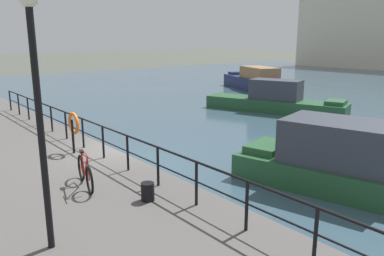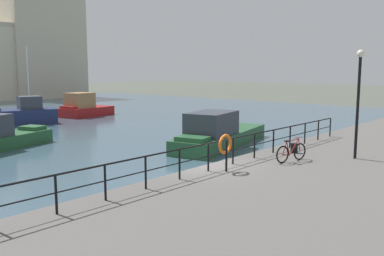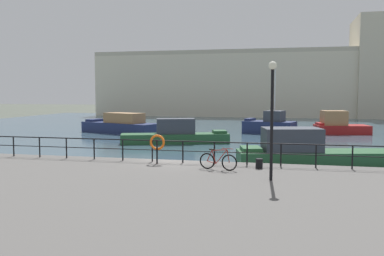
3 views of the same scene
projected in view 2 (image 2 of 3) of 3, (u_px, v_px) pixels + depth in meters
The scene contains 10 objects.
ground_plane at pixel (207, 184), 16.52m from camera, with size 240.00×240.00×0.00m, color #4C5147.
quay_promenade at pixel (375, 211), 12.17m from camera, with size 56.00×13.00×0.81m, color #565451.
moored_blue_motorboat at pixel (218, 134), 24.58m from camera, with size 9.42×4.46×2.16m.
moored_cabin_cruiser at pixel (84, 108), 40.84m from camera, with size 5.61×3.62×2.37m.
moored_small_launch at pixel (24, 114), 34.75m from camera, with size 5.60×3.91×6.53m.
quay_railing at pixel (221, 149), 15.78m from camera, with size 20.27×0.07×1.08m.
parked_bicycle at pixel (291, 152), 16.86m from camera, with size 1.74×0.45×0.98m.
mooring_bollard at pixel (294, 148), 18.69m from camera, with size 0.32×0.32×0.44m, color black.
life_ring_stand at pixel (225, 146), 15.16m from camera, with size 0.75×0.16×1.40m.
quay_lamp_post at pixel (359, 90), 17.10m from camera, with size 0.32×0.32×4.58m.
Camera 2 is at (-12.35, -10.26, 4.53)m, focal length 38.38 mm.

